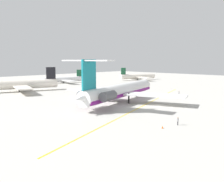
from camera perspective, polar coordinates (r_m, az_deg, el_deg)
The scene contains 11 objects.
ground at distance 77.62m, azimuth 10.14°, elevation -3.30°, with size 321.18×321.18×0.00m, color #B7B5AD.
main_jetliner at distance 81.53m, azimuth 1.55°, elevation 0.02°, with size 47.31×42.35×13.99m.
airliner_mid_left at distance 116.86m, azimuth -20.73°, elevation 1.36°, with size 34.22×34.28×10.43m.
airliner_mid_right at distance 151.11m, azimuth -11.17°, elevation 2.60°, with size 25.76×25.63×7.72m.
airliner_far_right at distance 173.18m, azimuth 6.06°, elevation 3.34°, with size 27.71×27.78×8.46m.
ground_crew_near_nose at distance 55.85m, azimuth 14.67°, elevation -6.40°, with size 0.28×0.43×1.72m.
ground_crew_near_tail at distance 102.26m, azimuth 14.92°, elevation -0.28°, with size 0.44×0.28×1.77m.
ground_crew_portside at distance 112.44m, azimuth -3.62°, elevation 0.58°, with size 0.31×0.34×1.69m.
safety_cone_nose at distance 110.68m, azimuth 0.29°, elevation 0.07°, with size 0.40×0.40×0.55m, color #EA590F.
safety_cone_wingtip at distance 52.75m, azimuth 11.35°, elevation -8.02°, with size 0.40×0.40×0.55m, color #EA590F.
taxiway_centreline at distance 77.38m, azimuth 7.14°, elevation -3.28°, with size 92.06×0.36×0.01m, color gold.
Camera 1 is at (-63.39, -42.57, 13.97)m, focal length 40.41 mm.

